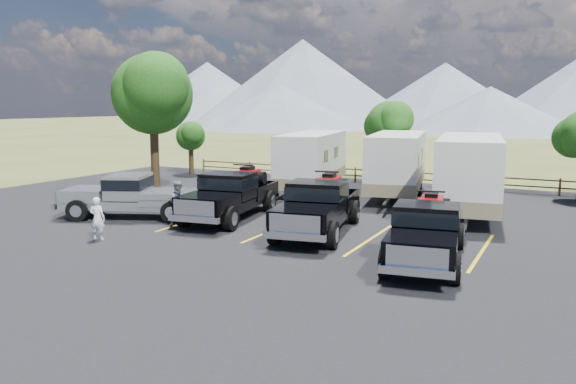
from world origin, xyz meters
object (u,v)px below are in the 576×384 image
at_px(pickup_silver, 133,195).
at_px(rig_center, 319,205).
at_px(tree_big_nw, 152,94).
at_px(rig_left, 231,194).
at_px(trailer_center, 397,164).
at_px(trailer_left, 312,161).
at_px(person_b, 180,204).
at_px(person_a, 97,218).
at_px(trailer_right, 469,174).
at_px(rig_right, 427,230).

bearing_deg(pickup_silver, rig_center, 74.50).
relative_size(tree_big_nw, rig_left, 1.11).
xyz_separation_m(rig_left, trailer_center, (4.88, 8.96, 0.71)).
bearing_deg(trailer_left, person_b, -105.37).
bearing_deg(person_a, trailer_right, -151.31).
distance_m(tree_big_nw, person_a, 12.14).
xyz_separation_m(rig_left, person_b, (-0.96, -2.43, -0.14)).
bearing_deg(rig_right, person_a, -175.91).
distance_m(trailer_right, pickup_silver, 15.20).
bearing_deg(trailer_left, rig_right, -61.97).
height_order(trailer_left, trailer_right, trailer_right).
distance_m(tree_big_nw, person_b, 10.46).
bearing_deg(trailer_center, rig_right, -80.17).
distance_m(rig_center, trailer_right, 7.94).
distance_m(trailer_right, person_b, 13.00).
bearing_deg(rig_left, person_a, -119.68).
relative_size(rig_center, trailer_right, 0.69).
bearing_deg(rig_left, trailer_center, 53.38).
height_order(trailer_right, pickup_silver, trailer_right).
height_order(rig_right, trailer_left, trailer_left).
bearing_deg(trailer_right, rig_right, -97.49).
height_order(rig_right, person_a, rig_right).
bearing_deg(person_a, pickup_silver, -81.43).
xyz_separation_m(rig_left, rig_center, (4.60, -0.79, 0.01)).
relative_size(rig_center, person_a, 4.41).
bearing_deg(rig_left, trailer_left, 82.46).
xyz_separation_m(rig_center, trailer_right, (4.61, 6.42, 0.76)).
relative_size(rig_right, pickup_silver, 0.98).
xyz_separation_m(rig_left, rig_right, (9.36, -2.99, -0.07)).
bearing_deg(rig_center, rig_right, -35.21).
height_order(tree_big_nw, trailer_left, tree_big_nw).
xyz_separation_m(rig_center, person_b, (-5.55, -1.64, -0.15)).
xyz_separation_m(tree_big_nw, rig_center, (12.34, -4.85, -4.45)).
height_order(rig_center, trailer_left, trailer_left).
distance_m(rig_right, pickup_silver, 13.36).
xyz_separation_m(trailer_left, person_a, (-2.17, -14.38, -0.95)).
height_order(trailer_center, trailer_right, trailer_right).
bearing_deg(rig_right, rig_center, 146.31).
height_order(rig_center, rig_right, rig_center).
height_order(pickup_silver, person_b, pickup_silver).
xyz_separation_m(tree_big_nw, trailer_right, (16.95, 1.57, -3.69)).
distance_m(rig_left, rig_right, 9.82).
xyz_separation_m(rig_center, trailer_left, (-4.67, 9.50, 0.66)).
bearing_deg(trailer_center, rig_left, -129.30).
bearing_deg(rig_center, person_a, -154.94).
height_order(rig_center, person_a, rig_center).
xyz_separation_m(trailer_left, pickup_silver, (-3.89, -10.62, -0.75)).
height_order(trailer_left, trailer_center, trailer_center).
relative_size(rig_left, trailer_right, 0.68).
bearing_deg(rig_left, person_b, -119.57).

